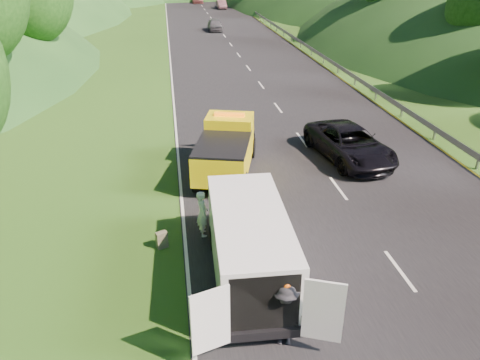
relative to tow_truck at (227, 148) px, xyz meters
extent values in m
plane|color=#38661E|center=(1.67, -6.42, -1.26)|extent=(320.00, 320.00, 0.00)
cube|color=black|center=(4.67, 33.58, -1.25)|extent=(14.00, 200.00, 0.02)
cube|color=gray|center=(11.97, 46.08, -1.26)|extent=(0.06, 140.00, 1.52)
cylinder|color=black|center=(-0.42, 2.16, -0.75)|extent=(0.61, 1.08, 1.02)
cylinder|color=black|center=(1.45, 1.65, -0.75)|extent=(0.61, 1.08, 1.02)
cylinder|color=black|center=(-1.49, -1.77, -0.75)|extent=(0.61, 1.08, 1.02)
cylinder|color=black|center=(0.38, -2.28, -0.75)|extent=(0.61, 1.08, 1.02)
cube|color=yellow|center=(0.29, 1.07, 0.22)|extent=(2.54, 2.15, 1.94)
cube|color=yellow|center=(-0.31, -1.14, -0.04)|extent=(3.07, 3.93, 1.33)
cube|color=black|center=(-0.31, -1.14, 0.68)|extent=(3.07, 3.93, 0.10)
cube|color=black|center=(0.61, 2.25, -0.34)|extent=(2.29, 1.72, 0.71)
cube|color=black|center=(0.77, 2.84, -0.55)|extent=(2.12, 0.76, 0.51)
cube|color=yellow|center=(0.71, 2.60, 0.32)|extent=(2.18, 1.31, 1.12)
cube|color=orange|center=(0.29, 1.07, 1.24)|extent=(1.44, 0.62, 0.16)
cube|color=black|center=(0.48, 1.76, 0.57)|extent=(1.89, 0.59, 0.92)
cylinder|color=black|center=(-1.21, -6.21, -0.83)|extent=(0.35, 0.87, 0.86)
cylinder|color=black|center=(0.73, -6.28, -0.83)|extent=(0.35, 0.87, 0.86)
cylinder|color=black|center=(-1.33, -9.86, -0.83)|extent=(0.35, 0.87, 0.86)
cylinder|color=black|center=(0.60, -9.93, -0.83)|extent=(0.35, 0.87, 0.86)
cube|color=silver|center=(-0.30, -8.18, 0.19)|extent=(2.38, 5.65, 1.99)
cube|color=silver|center=(-0.21, -5.23, -0.24)|extent=(2.18, 1.04, 1.07)
cube|color=black|center=(-0.21, -5.44, 0.62)|extent=(2.00, 0.43, 0.89)
cube|color=black|center=(-0.40, -10.91, 0.19)|extent=(1.83, 0.17, 1.72)
cube|color=silver|center=(-1.81, -11.35, 0.19)|extent=(0.99, 0.38, 1.82)
cube|color=silver|center=(0.98, -11.44, 0.19)|extent=(0.97, 0.44, 1.82)
cube|color=black|center=(-0.40, -11.02, -0.78)|extent=(2.15, 0.23, 0.27)
imported|color=white|center=(-1.54, -5.25, -1.26)|extent=(0.55, 0.70, 1.78)
imported|color=tan|center=(-0.54, -7.62, -1.26)|extent=(0.56, 0.46, 1.08)
imported|color=black|center=(0.16, -10.90, -1.26)|extent=(1.39, 1.00, 1.94)
cube|color=#67624D|center=(-3.04, -5.87, -0.95)|extent=(0.44, 0.35, 0.63)
imported|color=black|center=(6.26, 0.66, -1.26)|extent=(3.56, 6.23, 1.64)
imported|color=#434247|center=(3.94, 43.95, -1.26)|extent=(1.75, 4.36, 1.49)
imported|color=brown|center=(7.86, 70.21, -1.26)|extent=(1.53, 4.39, 1.45)
imported|color=#A35451|center=(4.28, 81.38, -1.26)|extent=(2.02, 4.96, 1.44)
camera|label=1|loc=(-2.39, -19.97, 8.18)|focal=35.00mm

